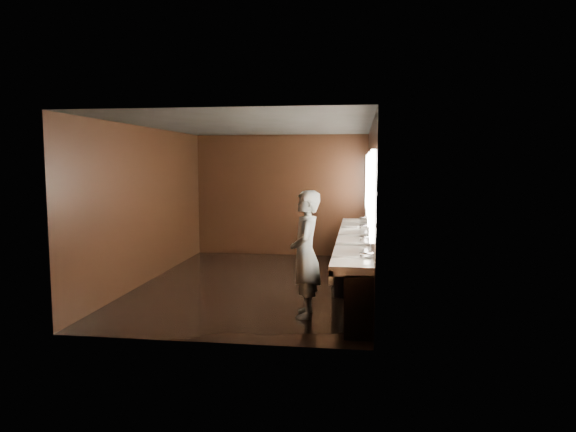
# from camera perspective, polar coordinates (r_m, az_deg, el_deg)

# --- Properties ---
(floor) EXTENTS (6.00, 6.00, 0.00)m
(floor) POSITION_cam_1_polar(r_m,az_deg,el_deg) (9.25, -3.58, -7.56)
(floor) COLOR black
(floor) RESTS_ON ground
(ceiling) EXTENTS (4.00, 6.00, 0.02)m
(ceiling) POSITION_cam_1_polar(r_m,az_deg,el_deg) (9.02, -3.70, 10.00)
(ceiling) COLOR #2D2D2B
(ceiling) RESTS_ON wall_back
(wall_back) EXTENTS (4.00, 0.02, 2.80)m
(wall_back) POSITION_cam_1_polar(r_m,az_deg,el_deg) (11.98, -0.76, 2.32)
(wall_back) COLOR black
(wall_back) RESTS_ON floor
(wall_front) EXTENTS (4.00, 0.02, 2.80)m
(wall_front) POSITION_cam_1_polar(r_m,az_deg,el_deg) (6.14, -9.26, -1.28)
(wall_front) COLOR black
(wall_front) RESTS_ON floor
(wall_left) EXTENTS (0.02, 6.00, 2.80)m
(wall_left) POSITION_cam_1_polar(r_m,az_deg,el_deg) (9.63, -15.38, 1.21)
(wall_left) COLOR black
(wall_left) RESTS_ON floor
(wall_right) EXTENTS (0.02, 6.00, 2.80)m
(wall_right) POSITION_cam_1_polar(r_m,az_deg,el_deg) (8.85, 9.16, 0.94)
(wall_right) COLOR black
(wall_right) RESTS_ON floor
(sink_counter) EXTENTS (0.55, 5.40, 1.01)m
(sink_counter) POSITION_cam_1_polar(r_m,az_deg,el_deg) (8.97, 7.74, -4.80)
(sink_counter) COLOR black
(sink_counter) RESTS_ON floor
(mirror_band) EXTENTS (0.06, 5.03, 1.15)m
(mirror_band) POSITION_cam_1_polar(r_m,az_deg,el_deg) (8.83, 9.07, 3.21)
(mirror_band) COLOR white
(mirror_band) RESTS_ON wall_right
(person) EXTENTS (0.47, 0.68, 1.78)m
(person) POSITION_cam_1_polar(r_m,az_deg,el_deg) (7.19, 1.96, -4.24)
(person) COLOR #87AECA
(person) RESTS_ON floor
(trash_bin) EXTENTS (0.52, 0.52, 0.61)m
(trash_bin) POSITION_cam_1_polar(r_m,az_deg,el_deg) (8.43, 6.21, -6.80)
(trash_bin) COLOR black
(trash_bin) RESTS_ON floor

